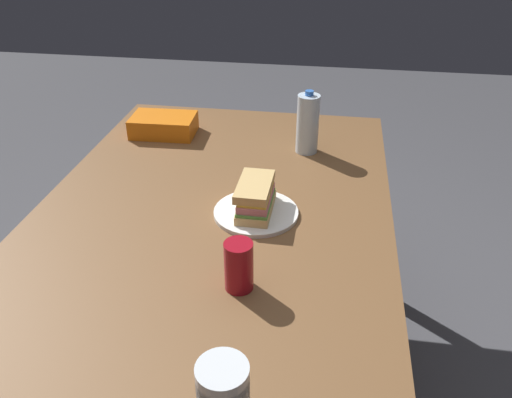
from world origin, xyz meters
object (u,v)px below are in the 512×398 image
(chip_bag, at_px, (164,125))
(soda_can_red, at_px, (239,266))
(sandwich, at_px, (256,197))
(dining_table, at_px, (204,257))
(paper_plate, at_px, (256,212))
(water_bottle_tall, at_px, (308,124))

(chip_bag, bearing_deg, soda_can_red, 116.08)
(sandwich, bearing_deg, dining_table, 132.84)
(paper_plate, height_order, water_bottle_tall, water_bottle_tall)
(dining_table, relative_size, chip_bag, 7.67)
(soda_can_red, relative_size, water_bottle_tall, 0.56)
(paper_plate, relative_size, sandwich, 1.29)
(dining_table, relative_size, sandwich, 9.62)
(paper_plate, distance_m, sandwich, 0.05)
(soda_can_red, height_order, water_bottle_tall, water_bottle_tall)
(dining_table, relative_size, water_bottle_tall, 8.10)
(paper_plate, xyz_separation_m, sandwich, (0.00, 0.00, 0.05))
(dining_table, xyz_separation_m, water_bottle_tall, (0.54, -0.24, 0.18))
(sandwich, distance_m, water_bottle_tall, 0.44)
(dining_table, bearing_deg, chip_bag, 26.20)
(dining_table, bearing_deg, paper_plate, -48.52)
(sandwich, distance_m, soda_can_red, 0.31)
(dining_table, height_order, paper_plate, paper_plate)
(chip_bag, xyz_separation_m, water_bottle_tall, (-0.06, -0.53, 0.07))
(paper_plate, bearing_deg, soda_can_red, -178.14)
(paper_plate, relative_size, chip_bag, 1.03)
(sandwich, bearing_deg, chip_bag, 40.83)
(sandwich, height_order, water_bottle_tall, water_bottle_tall)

